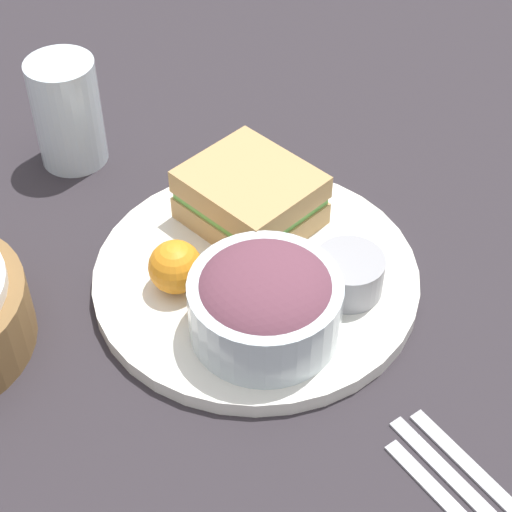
{
  "coord_description": "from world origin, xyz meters",
  "views": [
    {
      "loc": [
        -0.51,
        0.21,
        0.58
      ],
      "look_at": [
        0.0,
        0.0,
        0.04
      ],
      "focal_mm": 60.0,
      "sensor_mm": 36.0,
      "label": 1
    }
  ],
  "objects_px": {
    "salad_bowl": "(265,301)",
    "drink_glass": "(67,112)",
    "dressing_cup": "(349,274)",
    "plate": "(256,277)",
    "fork": "(502,497)",
    "sandwich": "(250,198)",
    "knife": "(486,510)"
  },
  "relations": [
    {
      "from": "plate",
      "to": "drink_glass",
      "type": "xyz_separation_m",
      "value": [
        0.25,
        0.11,
        0.05
      ]
    },
    {
      "from": "salad_bowl",
      "to": "drink_glass",
      "type": "xyz_separation_m",
      "value": [
        0.32,
        0.09,
        0.01
      ]
    },
    {
      "from": "sandwich",
      "to": "knife",
      "type": "relative_size",
      "value": 0.75
    },
    {
      "from": "sandwich",
      "to": "fork",
      "type": "relative_size",
      "value": 0.79
    },
    {
      "from": "plate",
      "to": "dressing_cup",
      "type": "distance_m",
      "value": 0.09
    },
    {
      "from": "plate",
      "to": "fork",
      "type": "height_order",
      "value": "plate"
    },
    {
      "from": "salad_bowl",
      "to": "dressing_cup",
      "type": "distance_m",
      "value": 0.09
    },
    {
      "from": "fork",
      "to": "knife",
      "type": "distance_m",
      "value": 0.02
    },
    {
      "from": "drink_glass",
      "to": "knife",
      "type": "bearing_deg",
      "value": -161.42
    },
    {
      "from": "dressing_cup",
      "to": "plate",
      "type": "bearing_deg",
      "value": 52.64
    },
    {
      "from": "dressing_cup",
      "to": "knife",
      "type": "relative_size",
      "value": 0.32
    },
    {
      "from": "plate",
      "to": "dressing_cup",
      "type": "height_order",
      "value": "dressing_cup"
    },
    {
      "from": "dressing_cup",
      "to": "fork",
      "type": "xyz_separation_m",
      "value": [
        -0.23,
        -0.02,
        -0.03
      ]
    },
    {
      "from": "sandwich",
      "to": "dressing_cup",
      "type": "xyz_separation_m",
      "value": [
        -0.12,
        -0.05,
        -0.01
      ]
    },
    {
      "from": "dressing_cup",
      "to": "drink_glass",
      "type": "xyz_separation_m",
      "value": [
        0.3,
        0.18,
        0.03
      ]
    },
    {
      "from": "salad_bowl",
      "to": "fork",
      "type": "bearing_deg",
      "value": -153.43
    },
    {
      "from": "salad_bowl",
      "to": "dressing_cup",
      "type": "height_order",
      "value": "salad_bowl"
    },
    {
      "from": "salad_bowl",
      "to": "knife",
      "type": "bearing_deg",
      "value": -157.77
    },
    {
      "from": "plate",
      "to": "dressing_cup",
      "type": "xyz_separation_m",
      "value": [
        -0.05,
        -0.07,
        0.03
      ]
    },
    {
      "from": "salad_bowl",
      "to": "knife",
      "type": "xyz_separation_m",
      "value": [
        -0.21,
        -0.09,
        -0.05
      ]
    },
    {
      "from": "dressing_cup",
      "to": "knife",
      "type": "xyz_separation_m",
      "value": [
        -0.23,
        -0.0,
        -0.03
      ]
    },
    {
      "from": "salad_bowl",
      "to": "dressing_cup",
      "type": "relative_size",
      "value": 2.08
    },
    {
      "from": "sandwich",
      "to": "fork",
      "type": "height_order",
      "value": "sandwich"
    },
    {
      "from": "drink_glass",
      "to": "knife",
      "type": "height_order",
      "value": "drink_glass"
    },
    {
      "from": "plate",
      "to": "fork",
      "type": "relative_size",
      "value": 1.61
    },
    {
      "from": "salad_bowl",
      "to": "drink_glass",
      "type": "height_order",
      "value": "drink_glass"
    },
    {
      "from": "plate",
      "to": "fork",
      "type": "xyz_separation_m",
      "value": [
        -0.28,
        -0.09,
        -0.01
      ]
    },
    {
      "from": "sandwich",
      "to": "fork",
      "type": "distance_m",
      "value": 0.35
    },
    {
      "from": "plate",
      "to": "salad_bowl",
      "type": "relative_size",
      "value": 2.31
    },
    {
      "from": "fork",
      "to": "drink_glass",
      "type": "bearing_deg",
      "value": -173.24
    },
    {
      "from": "sandwich",
      "to": "salad_bowl",
      "type": "distance_m",
      "value": 0.14
    },
    {
      "from": "knife",
      "to": "salad_bowl",
      "type": "bearing_deg",
      "value": -171.4
    }
  ]
}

